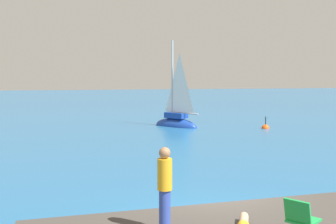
# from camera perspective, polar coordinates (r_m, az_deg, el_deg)

# --- Properties ---
(sailboat_near) EXTENTS (3.38, 3.47, 6.87)m
(sailboat_near) POSITION_cam_1_polar(r_m,az_deg,el_deg) (31.08, 1.12, -1.26)
(sailboat_near) COLOR #193D99
(sailboat_near) RESTS_ON ground
(person_standing) EXTENTS (0.28, 0.28, 1.62)m
(person_standing) POSITION_cam_1_polar(r_m,az_deg,el_deg) (8.17, -0.44, -9.96)
(person_standing) COLOR #334CB2
(person_standing) RESTS_ON shore_ledge
(beach_chair) EXTENTS (0.76, 0.75, 0.80)m
(beach_chair) POSITION_cam_1_polar(r_m,az_deg,el_deg) (8.18, 17.40, -13.31)
(beach_chair) COLOR green
(beach_chair) RESTS_ON shore_ledge
(marker_buoy) EXTENTS (0.56, 0.56, 1.13)m
(marker_buoy) POSITION_cam_1_polar(r_m,az_deg,el_deg) (30.83, 12.94, -2.15)
(marker_buoy) COLOR #EA5114
(marker_buoy) RESTS_ON ground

